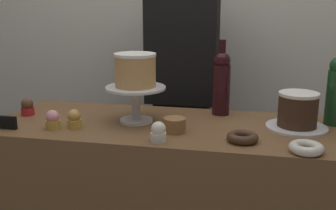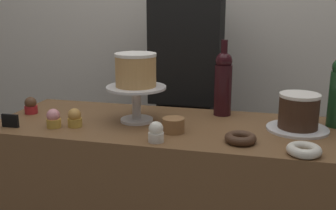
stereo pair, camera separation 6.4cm
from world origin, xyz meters
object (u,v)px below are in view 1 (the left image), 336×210
white_layer_cake (135,70)px  wine_bottle_dark_red (221,82)px  cupcake_chocolate (27,107)px  cupcake_strawberry (53,120)px  chocolate_round_cake (298,109)px  cupcake_vanilla (158,132)px  cookie_stack (175,125)px  cake_stand_pedestal (136,98)px  barista_figure (182,103)px  donut_sugar (306,148)px  price_sign_chalkboard (8,123)px  donut_chocolate (242,137)px  cupcake_caramel (74,119)px

white_layer_cake → wine_bottle_dark_red: 0.39m
cupcake_chocolate → cupcake_strawberry: 0.26m
chocolate_round_cake → cupcake_vanilla: chocolate_round_cake is taller
cookie_stack → cupcake_strawberry: bearing=-173.3°
cake_stand_pedestal → white_layer_cake: bearing=90.0°
cupcake_vanilla → barista_figure: 0.74m
cupcake_chocolate → cookie_stack: bearing=-8.7°
white_layer_cake → chocolate_round_cake: (0.64, 0.04, -0.14)m
donut_sugar → barista_figure: size_ratio=0.07×
cupcake_chocolate → cupcake_vanilla: size_ratio=1.00×
cupcake_vanilla → price_sign_chalkboard: cupcake_vanilla is taller
cake_stand_pedestal → cookie_stack: (0.18, -0.10, -0.07)m
donut_chocolate → barista_figure: (-0.33, 0.67, -0.06)m
chocolate_round_cake → wine_bottle_dark_red: bearing=154.3°
cupcake_caramel → donut_chocolate: cupcake_caramel is taller
cake_stand_pedestal → donut_chocolate: cake_stand_pedestal is taller
cupcake_caramel → barista_figure: 0.72m
cupcake_chocolate → donut_chocolate: cupcake_chocolate is taller
white_layer_cake → wine_bottle_dark_red: bearing=29.4°
cupcake_chocolate → donut_sugar: (1.13, -0.22, -0.02)m
cake_stand_pedestal → cupcake_chocolate: bearing=179.8°
chocolate_round_cake → cupcake_caramel: bearing=-168.9°
cupcake_vanilla → donut_sugar: 0.50m
wine_bottle_dark_red → price_sign_chalkboard: bearing=-154.1°
cupcake_caramel → cupcake_strawberry: bearing=-160.4°
white_layer_cake → donut_chocolate: 0.50m
chocolate_round_cake → cookie_stack: chocolate_round_cake is taller
cookie_stack → price_sign_chalkboard: cookie_stack is taller
cake_stand_pedestal → donut_sugar: (0.64, -0.22, -0.09)m
cupcake_chocolate → cupcake_strawberry: (0.20, -0.16, 0.00)m
cupcake_caramel → price_sign_chalkboard: size_ratio=1.06×
cookie_stack → barista_figure: size_ratio=0.05×
cupcake_strawberry → donut_chocolate: (0.73, -0.00, -0.02)m
donut_sugar → white_layer_cake: bearing=160.9°
white_layer_cake → cookie_stack: 0.28m
white_layer_cake → chocolate_round_cake: bearing=3.5°
donut_chocolate → cookie_stack: cookie_stack is taller
barista_figure → wine_bottle_dark_red: bearing=-55.3°
white_layer_cake → cake_stand_pedestal: bearing=-90.0°
donut_chocolate → barista_figure: size_ratio=0.07×
cake_stand_pedestal → donut_chocolate: size_ratio=2.18×
wine_bottle_dark_red → barista_figure: (-0.23, 0.33, -0.19)m
cupcake_strawberry → cupcake_caramel: bearing=19.6°
cake_stand_pedestal → cupcake_caramel: size_ratio=3.29×
donut_chocolate → white_layer_cake: bearing=160.2°
chocolate_round_cake → donut_sugar: bearing=-89.0°
white_layer_cake → price_sign_chalkboard: (-0.46, -0.20, -0.19)m
cake_stand_pedestal → donut_sugar: 0.68m
cupcake_caramel → cake_stand_pedestal: bearing=30.9°
price_sign_chalkboard → barista_figure: (0.56, 0.71, -0.07)m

